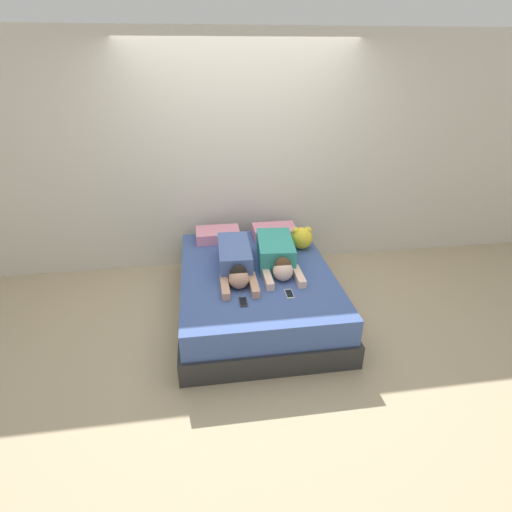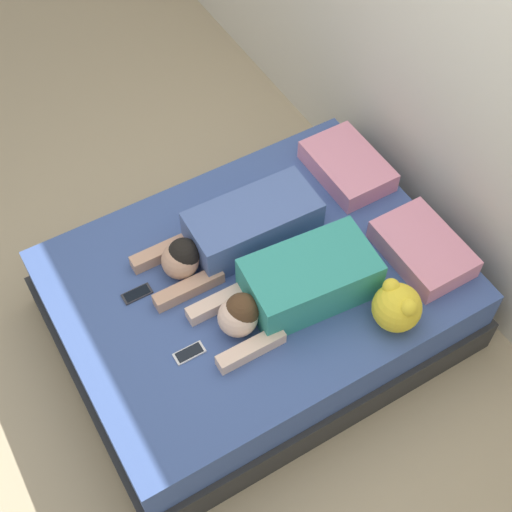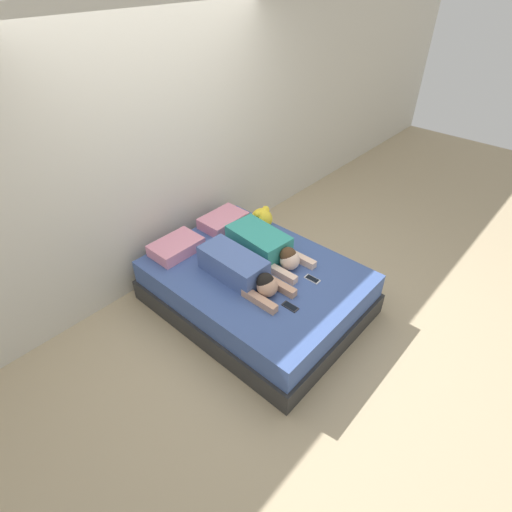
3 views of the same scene
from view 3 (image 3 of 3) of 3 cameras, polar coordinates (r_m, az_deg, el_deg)
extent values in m
plane|color=tan|center=(4.05, 0.00, -6.95)|extent=(12.00, 12.00, 0.00)
cube|color=beige|center=(4.05, -12.45, 14.32)|extent=(12.00, 0.06, 2.60)
cube|color=#2D2D2D|center=(3.98, 0.00, -5.81)|extent=(1.50, 1.97, 0.22)
cube|color=#3F5999|center=(3.82, 0.00, -3.25)|extent=(1.44, 1.91, 0.25)
cube|color=pink|center=(4.00, -11.34, 1.30)|extent=(0.48, 0.33, 0.12)
cube|color=pink|center=(4.33, -4.69, 5.08)|extent=(0.48, 0.33, 0.12)
cube|color=#4C66A5|center=(3.61, -3.28, -1.22)|extent=(0.32, 0.66, 0.23)
sphere|color=tan|center=(3.42, 1.62, -4.37)|extent=(0.18, 0.18, 0.18)
sphere|color=black|center=(3.40, 1.33, -3.68)|extent=(0.16, 0.16, 0.16)
cube|color=tan|center=(3.37, 0.48, -6.36)|extent=(0.07, 0.36, 0.07)
cube|color=tan|center=(3.52, 3.27, -4.19)|extent=(0.07, 0.36, 0.07)
cube|color=teal|center=(3.89, 0.37, 2.04)|extent=(0.40, 0.64, 0.23)
sphere|color=beige|center=(3.71, 4.86, -0.58)|extent=(0.19, 0.19, 0.19)
sphere|color=#4C331E|center=(3.69, 4.61, 0.09)|extent=(0.16, 0.16, 0.16)
cube|color=beige|center=(3.64, 3.60, -2.46)|extent=(0.07, 0.33, 0.07)
cube|color=beige|center=(3.83, 6.34, -0.37)|extent=(0.07, 0.33, 0.07)
cube|color=#2D2D33|center=(3.37, 4.90, -7.23)|extent=(0.06, 0.14, 0.01)
cube|color=black|center=(3.37, 4.91, -7.16)|extent=(0.06, 0.12, 0.00)
cube|color=silver|center=(3.65, 8.04, -3.29)|extent=(0.06, 0.14, 0.01)
cube|color=black|center=(3.65, 8.04, -3.23)|extent=(0.06, 0.12, 0.00)
sphere|color=yellow|center=(4.24, 0.81, 5.31)|extent=(0.23, 0.23, 0.23)
sphere|color=yellow|center=(4.15, 0.24, 5.98)|extent=(0.08, 0.08, 0.08)
sphere|color=yellow|center=(4.23, 1.39, 6.64)|extent=(0.08, 0.08, 0.08)
camera|label=1|loc=(2.26, 76.45, -5.36)|focal=28.00mm
camera|label=2|loc=(4.01, 37.47, 38.99)|focal=50.00mm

